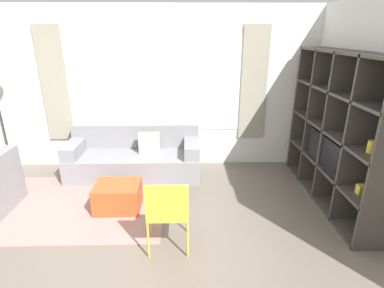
{
  "coord_description": "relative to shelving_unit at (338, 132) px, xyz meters",
  "views": [
    {
      "loc": [
        0.51,
        -2.24,
        2.27
      ],
      "look_at": [
        0.6,
        1.56,
        0.85
      ],
      "focal_mm": 28.0,
      "sensor_mm": 36.0,
      "label": 1
    }
  ],
  "objects": [
    {
      "name": "ground_plane",
      "position": [
        -2.56,
        -1.53,
        -1.02
      ],
      "size": [
        16.0,
        16.0,
        0.0
      ],
      "primitive_type": "plane",
      "color": "#665B51"
    },
    {
      "name": "wall_back",
      "position": [
        -2.56,
        1.34,
        0.34
      ],
      "size": [
        6.65,
        0.11,
        2.7
      ],
      "color": "white",
      "rests_on": "ground_plane"
    },
    {
      "name": "wall_right",
      "position": [
        0.2,
        -0.11,
        0.33
      ],
      "size": [
        0.07,
        4.03,
        2.7
      ],
      "primitive_type": "cube",
      "color": "white",
      "rests_on": "ground_plane"
    },
    {
      "name": "area_rug",
      "position": [
        -3.66,
        -0.12,
        -1.01
      ],
      "size": [
        2.63,
        1.72,
        0.01
      ],
      "primitive_type": "cube",
      "color": "gray",
      "rests_on": "ground_plane"
    },
    {
      "name": "shelving_unit",
      "position": [
        0.0,
        0.0,
        0.0
      ],
      "size": [
        0.39,
        2.27,
        2.06
      ],
      "color": "#515660",
      "rests_on": "ground_plane"
    },
    {
      "name": "couch_main",
      "position": [
        -2.91,
        0.89,
        -0.73
      ],
      "size": [
        2.15,
        0.82,
        0.8
      ],
      "color": "gray",
      "rests_on": "ground_plane"
    },
    {
      "name": "ottoman",
      "position": [
        -2.97,
        -0.2,
        -0.83
      ],
      "size": [
        0.6,
        0.48,
        0.37
      ],
      "color": "#B74C23",
      "rests_on": "ground_plane"
    },
    {
      "name": "folding_chair",
      "position": [
        -2.25,
        -1.04,
        -0.5
      ],
      "size": [
        0.44,
        0.46,
        0.86
      ],
      "rotation": [
        0.0,
        0.0,
        3.14
      ],
      "color": "gold",
      "rests_on": "ground_plane"
    }
  ]
}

